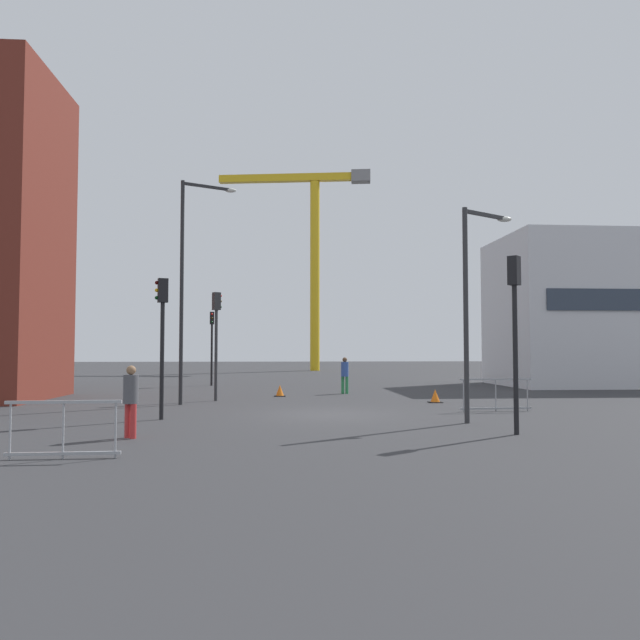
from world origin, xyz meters
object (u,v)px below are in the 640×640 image
object	(u,v)px
traffic_light_verge	(212,336)
streetlamp_tall	(188,272)
pedestrian_walking	(345,373)
traffic_light_corner	(216,328)
traffic_cone_on_verge	(280,391)
pedestrian_waiting	(131,396)
construction_crane	(312,238)
traffic_cone_by_barrier	(435,397)
traffic_light_island	(162,325)
traffic_light_near	(515,315)
streetlamp_short	(473,292)

from	to	relation	value
traffic_light_verge	streetlamp_tall	bearing A→B (deg)	-88.42
pedestrian_walking	traffic_light_verge	bearing A→B (deg)	135.10
traffic_light_corner	traffic_cone_on_verge	xyz separation A→B (m)	(2.53, 2.12, -2.63)
traffic_light_verge	pedestrian_waiting	distance (m)	20.11
construction_crane	traffic_cone_by_barrier	xyz separation A→B (m)	(2.61, -34.39, -12.42)
traffic_light_island	traffic_cone_by_barrier	size ratio (longest dim) A/B	8.20
traffic_light_island	traffic_light_near	xyz separation A→B (m)	(9.04, -3.74, 0.11)
streetlamp_short	streetlamp_tall	bearing A→B (deg)	144.96
pedestrian_waiting	traffic_cone_on_verge	xyz separation A→B (m)	(3.50, 12.03, -0.74)
construction_crane	traffic_light_near	bearing A→B (deg)	-86.97
streetlamp_tall	pedestrian_walking	size ratio (longest dim) A/B	5.02
streetlamp_tall	traffic_cone_on_verge	world-z (taller)	streetlamp_tall
traffic_light_verge	traffic_cone_on_verge	bearing A→B (deg)	-64.83
pedestrian_waiting	traffic_cone_by_barrier	size ratio (longest dim) A/B	3.32
traffic_cone_by_barrier	traffic_cone_on_verge	xyz separation A→B (m)	(-5.88, 3.47, -0.01)
pedestrian_walking	pedestrian_waiting	bearing A→B (deg)	-115.86
pedestrian_walking	traffic_cone_on_verge	bearing A→B (deg)	-156.35
traffic_light_corner	pedestrian_waiting	xyz separation A→B (m)	(-0.97, -9.91, -1.89)
streetlamp_short	pedestrian_waiting	world-z (taller)	streetlamp_short
streetlamp_short	traffic_light_near	distance (m)	2.55
streetlamp_short	traffic_light_near	bearing A→B (deg)	-84.59
traffic_light_near	traffic_cone_on_verge	size ratio (longest dim) A/B	8.79
traffic_cone_by_barrier	pedestrian_waiting	bearing A→B (deg)	-137.61
traffic_cone_on_verge	streetlamp_short	bearing A→B (deg)	-61.21
construction_crane	traffic_light_verge	xyz separation A→B (m)	(-7.03, -22.93, -9.89)
traffic_light_verge	pedestrian_walking	bearing A→B (deg)	-44.90
streetlamp_tall	pedestrian_walking	xyz separation A→B (m)	(6.40, 4.84, -3.93)
traffic_light_island	pedestrian_walking	distance (m)	11.75
traffic_light_corner	traffic_cone_by_barrier	size ratio (longest dim) A/B	8.56
construction_crane	traffic_light_verge	size ratio (longest dim) A/B	4.61
traffic_light_island	pedestrian_walking	xyz separation A→B (m)	(6.45, 9.65, -1.78)
traffic_light_near	traffic_light_verge	bearing A→B (deg)	114.85
traffic_light_near	traffic_cone_by_barrier	bearing A→B (deg)	87.80
traffic_light_island	traffic_light_verge	distance (m)	16.35
traffic_light_corner	pedestrian_walking	size ratio (longest dim) A/B	2.58
traffic_light_verge	traffic_cone_on_verge	xyz separation A→B (m)	(3.76, -7.99, -2.54)
streetlamp_tall	traffic_light_corner	world-z (taller)	streetlamp_tall
traffic_light_corner	streetlamp_tall	bearing A→B (deg)	-122.64
streetlamp_short	traffic_light_verge	distance (m)	19.89
streetlamp_tall	traffic_light_corner	distance (m)	2.64
streetlamp_tall	pedestrian_waiting	size ratio (longest dim) A/B	5.01
traffic_cone_on_verge	traffic_cone_by_barrier	bearing A→B (deg)	-30.55
pedestrian_walking	traffic_cone_by_barrier	world-z (taller)	pedestrian_walking
construction_crane	traffic_light_island	size ratio (longest dim) A/B	4.64
traffic_light_near	traffic_cone_by_barrier	world-z (taller)	traffic_light_near
traffic_light_island	traffic_light_corner	size ratio (longest dim) A/B	0.96
streetlamp_tall	traffic_light_island	xyz separation A→B (m)	(-0.05, -4.82, -2.14)
streetlamp_short	pedestrian_walking	distance (m)	11.55
traffic_light_near	traffic_cone_on_verge	world-z (taller)	traffic_light_near
pedestrian_waiting	traffic_cone_by_barrier	bearing A→B (deg)	42.39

